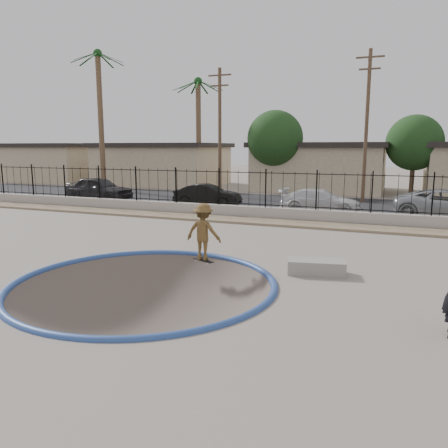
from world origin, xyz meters
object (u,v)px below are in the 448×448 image
skateboard (204,260)px  car_b (208,195)px  car_a (99,189)px  concrete_ledge (316,267)px  car_c (320,201)px  skater (203,235)px

skateboard → car_b: 12.85m
skateboard → car_a: (-12.95, 11.80, 0.76)m
concrete_ledge → car_b: (-8.56, 11.77, 0.49)m
car_a → car_c: car_a is taller
skateboard → concrete_ledge: bearing=25.1°
concrete_ledge → car_c: 11.92m
concrete_ledge → car_a: size_ratio=0.35×
skater → skateboard: 0.82m
skater → car_a: (-12.95, 11.80, -0.06)m
concrete_ledge → car_b: size_ratio=0.40×
car_b → car_a: bearing=84.6°
skateboard → car_b: (-5.06, 11.80, 0.64)m
skater → car_c: bearing=-96.8°
skateboard → car_b: size_ratio=0.20×
skater → car_b: 12.84m
skateboard → car_c: bearing=106.5°
skater → car_a: skater is taller
car_a → car_c: 14.61m
concrete_ledge → skater: bearing=-179.5°
skater → car_c: 11.92m
car_b → car_c: (6.72, 0.00, -0.02)m
skateboard → concrete_ledge: 3.51m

